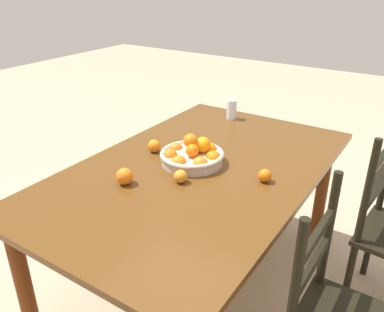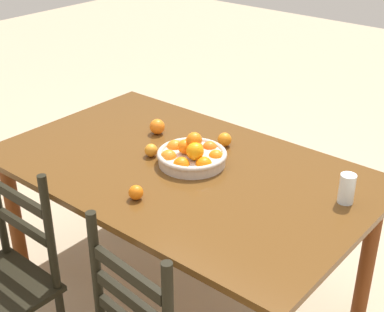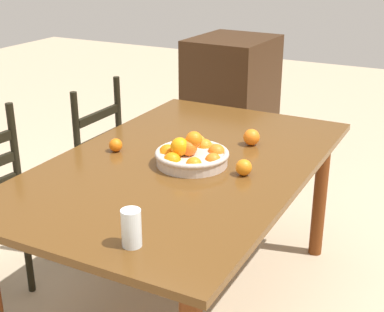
{
  "view_description": "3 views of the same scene",
  "coord_description": "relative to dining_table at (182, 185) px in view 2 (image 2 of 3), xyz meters",
  "views": [
    {
      "loc": [
        1.5,
        0.94,
        1.67
      ],
      "look_at": [
        -0.02,
        -0.05,
        0.81
      ],
      "focal_mm": 36.84,
      "sensor_mm": 36.0,
      "label": 1
    },
    {
      "loc": [
        -1.5,
        1.72,
        2.01
      ],
      "look_at": [
        -0.02,
        -0.05,
        0.81
      ],
      "focal_mm": 52.05,
      "sensor_mm": 36.0,
      "label": 2
    },
    {
      "loc": [
        -2.02,
        -1.1,
        1.71
      ],
      "look_at": [
        -0.02,
        -0.05,
        0.81
      ],
      "focal_mm": 51.66,
      "sensor_mm": 36.0,
      "label": 3
    }
  ],
  "objects": [
    {
      "name": "drinking_glass",
      "position": [
        -0.73,
        -0.2,
        0.16
      ],
      "size": [
        0.07,
        0.07,
        0.13
      ],
      "primitive_type": "cylinder",
      "color": "silver",
      "rests_on": "dining_table"
    },
    {
      "name": "chair_by_cabinet",
      "position": [
        0.29,
        0.83,
        -0.22
      ],
      "size": [
        0.43,
        0.43,
        0.99
      ],
      "rotation": [
        0.0,
        0.0,
        3.13
      ],
      "color": "black",
      "rests_on": "ground"
    },
    {
      "name": "ground_plane",
      "position": [
        0.0,
        0.0,
        -0.68
      ],
      "size": [
        12.0,
        12.0,
        0.0
      ],
      "primitive_type": "plane",
      "color": "tan"
    },
    {
      "name": "fruit_bowl",
      "position": [
        -0.02,
        -0.05,
        0.14
      ],
      "size": [
        0.33,
        0.33,
        0.16
      ],
      "color": "beige",
      "rests_on": "dining_table"
    },
    {
      "name": "orange_loose_1",
      "position": [
        0.18,
        0.02,
        0.13
      ],
      "size": [
        0.06,
        0.06,
        0.06
      ],
      "primitive_type": "sphere",
      "color": "orange",
      "rests_on": "dining_table"
    },
    {
      "name": "dining_table",
      "position": [
        0.0,
        0.0,
        0.0
      ],
      "size": [
        1.77,
        1.09,
        0.77
      ],
      "color": "#593615",
      "rests_on": "ground"
    },
    {
      "name": "orange_loose_2",
      "position": [
        0.33,
        -0.19,
        0.14
      ],
      "size": [
        0.08,
        0.08,
        0.08
      ],
      "primitive_type": "sphere",
      "color": "orange",
      "rests_on": "dining_table"
    },
    {
      "name": "orange_loose_0",
      "position": [
        -0.02,
        -0.3,
        0.13
      ],
      "size": [
        0.07,
        0.07,
        0.07
      ],
      "primitive_type": "sphere",
      "color": "orange",
      "rests_on": "dining_table"
    },
    {
      "name": "orange_loose_3",
      "position": [
        -0.04,
        0.34,
        0.13
      ],
      "size": [
        0.06,
        0.06,
        0.06
      ],
      "primitive_type": "sphere",
      "color": "orange",
      "rests_on": "dining_table"
    }
  ]
}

